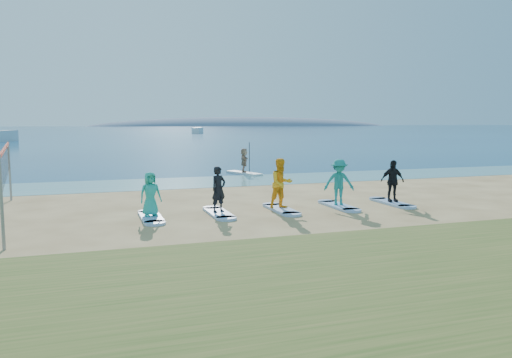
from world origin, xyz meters
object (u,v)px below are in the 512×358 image
object	(u,v)px
volleyball_net	(5,164)
boat_offshore_b	(198,134)
student_0	(150,194)
surfboard_1	(219,213)
student_2	(281,183)
surfboard_3	(339,206)
student_3	(339,182)
student_4	(392,181)
surfboard_0	(151,217)
paddleboard	(244,173)
surfboard_4	(392,203)
surfboard_2	(281,209)
student_1	(219,189)
paddleboarder	(244,160)

from	to	relation	value
volleyball_net	boat_offshore_b	distance (m)	114.16
volleyball_net	student_0	xyz separation A→B (m)	(4.65, -1.42, -1.05)
surfboard_1	student_2	size ratio (longest dim) A/B	1.17
boat_offshore_b	student_0	xyz separation A→B (m)	(-25.20, -111.59, 0.86)
surfboard_3	student_3	distance (m)	0.94
surfboard_1	student_4	world-z (taller)	student_4
boat_offshore_b	student_3	xyz separation A→B (m)	(-17.96, -111.59, 0.99)
surfboard_0	surfboard_3	bearing A→B (deg)	0.00
paddleboard	surfboard_4	bearing A→B (deg)	-99.00
surfboard_0	student_3	bearing A→B (deg)	0.00
paddleboard	surfboard_2	bearing A→B (deg)	-120.35
surfboard_3	surfboard_4	size ratio (longest dim) A/B	1.00
student_0	student_1	size ratio (longest dim) A/B	0.93
student_1	surfboard_3	bearing A→B (deg)	-24.59
student_2	surfboard_4	size ratio (longest dim) A/B	0.85
paddleboard	surfboard_0	xyz separation A→B (m)	(-7.34, -12.80, -0.01)
student_2	student_3	xyz separation A→B (m)	(2.41, 0.00, -0.04)
student_0	volleyball_net	bearing A→B (deg)	150.44
boat_offshore_b	student_3	size ratio (longest dim) A/B	3.83
paddleboarder	boat_offshore_b	bearing A→B (deg)	11.31
student_2	surfboard_4	xyz separation A→B (m)	(4.83, 0.00, -0.98)
paddleboarder	surfboard_3	size ratio (longest dim) A/B	0.69
surfboard_2	student_2	size ratio (longest dim) A/B	1.17
surfboard_2	surfboard_4	distance (m)	4.83
paddleboarder	student_4	bearing A→B (deg)	-148.17
paddleboard	surfboard_0	size ratio (longest dim) A/B	1.36
paddleboarder	student_2	xyz separation A→B (m)	(-2.51, -12.80, 0.15)
paddleboarder	surfboard_2	bearing A→B (deg)	-169.52
surfboard_1	surfboard_2	world-z (taller)	same
surfboard_0	surfboard_1	world-z (taller)	same
surfboard_3	student_4	bearing A→B (deg)	0.00
paddleboard	student_0	size ratio (longest dim) A/B	1.96
student_1	surfboard_1	bearing A→B (deg)	0.00
surfboard_0	boat_offshore_b	bearing A→B (deg)	77.27
surfboard_1	surfboard_3	xyz separation A→B (m)	(4.83, 0.00, 0.00)
paddleboard	student_1	distance (m)	13.74
surfboard_1	surfboard_3	world-z (taller)	same
volleyball_net	surfboard_3	world-z (taller)	volleyball_net
surfboard_0	student_0	distance (m)	0.81
paddleboarder	surfboard_0	world-z (taller)	paddleboarder
surfboard_1	student_1	bearing A→B (deg)	0.00
boat_offshore_b	surfboard_1	size ratio (longest dim) A/B	3.12
paddleboarder	student_1	world-z (taller)	student_1
surfboard_3	surfboard_2	bearing A→B (deg)	180.00
surfboard_3	student_4	size ratio (longest dim) A/B	1.30
student_2	student_3	distance (m)	2.41
paddleboard	surfboard_0	world-z (taller)	paddleboard
boat_offshore_b	surfboard_4	bearing A→B (deg)	-76.48
student_1	student_4	world-z (taller)	student_4
boat_offshore_b	student_2	bearing A→B (deg)	-78.90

